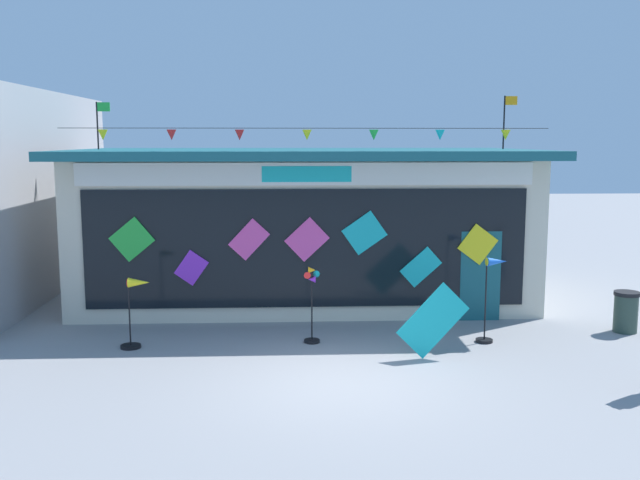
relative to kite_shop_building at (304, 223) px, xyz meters
The scene contains 7 objects.
ground_plane 6.78m from the kite_shop_building, 86.11° to the right, with size 80.00×80.00×0.00m, color gray.
kite_shop_building is the anchor object (origin of this frame).
wind_spinner_far_left 5.64m from the kite_shop_building, 127.38° to the right, with size 0.60×0.39×1.38m.
wind_spinner_left 4.34m from the kite_shop_building, 89.37° to the right, with size 0.32×0.31×1.54m.
wind_spinner_center_left 5.69m from the kite_shop_building, 50.27° to the right, with size 0.59×0.34×1.71m.
trash_bin 7.75m from the kite_shop_building, 29.44° to the right, with size 0.52×0.52×0.86m.
display_kite_on_ground 5.83m from the kite_shop_building, 66.88° to the right, with size 0.70×0.03×1.28m, color #19B7BC.
Camera 1 is at (-0.88, -11.18, 3.99)m, focal length 39.36 mm.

